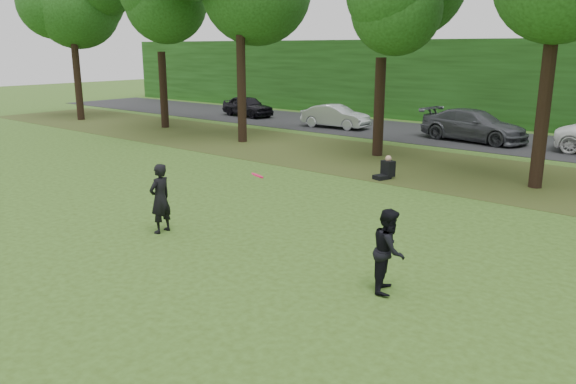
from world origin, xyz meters
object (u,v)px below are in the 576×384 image
at_px(seated_person, 386,170).
at_px(frisbee, 258,175).
at_px(player_right, 389,250).
at_px(player_left, 160,198).

bearing_deg(seated_person, frisbee, -62.19).
bearing_deg(player_right, seated_person, 6.85).
height_order(player_left, seated_person, player_left).
xyz_separation_m(player_left, seated_person, (1.36, 8.83, -0.57)).
relative_size(player_right, frisbee, 4.86).
bearing_deg(seated_person, player_left, -82.20).
bearing_deg(frisbee, player_right, 5.23).
height_order(player_left, frisbee, frisbee).
relative_size(player_left, player_right, 1.08).
height_order(player_right, frisbee, frisbee).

